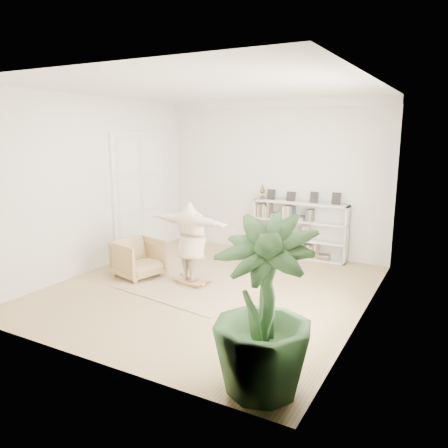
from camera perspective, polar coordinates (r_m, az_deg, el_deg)
name	(u,v)px	position (r m, az deg, el deg)	size (l,w,h in m)	color
floor	(210,288)	(8.26, -1.82, -8.40)	(6.00, 6.00, 0.00)	olive
room_shell	(275,103)	(10.40, 6.62, 15.39)	(6.00, 6.00, 6.00)	silver
doors	(139,196)	(10.48, -11.03, 3.66)	(0.09, 1.78, 2.92)	white
bookshelf	(299,230)	(10.25, 9.82, -0.82)	(2.20, 0.35, 1.64)	silver
armchair	(138,258)	(8.94, -11.17, -4.43)	(0.82, 0.85, 0.77)	tan
rug	(192,284)	(8.45, -4.22, -7.89)	(2.50, 2.00, 0.02)	tan
rocker_board	(192,281)	(8.43, -4.23, -7.49)	(0.59, 0.40, 0.12)	olive
person	(191,240)	(8.19, -4.32, -2.08)	(1.85, 0.50, 1.51)	beige
houseplant	(263,307)	(4.85, 5.10, -10.79)	(1.12, 1.12, 2.00)	#2B5028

